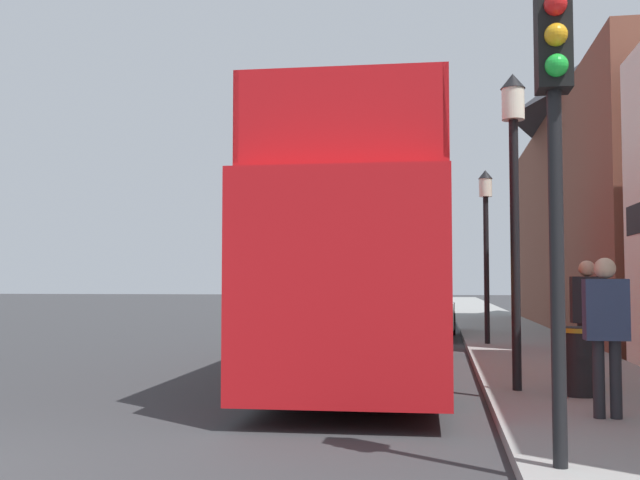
{
  "coord_description": "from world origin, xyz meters",
  "views": [
    {
      "loc": [
        4.88,
        -5.53,
        1.65
      ],
      "look_at": [
        2.76,
        7.66,
        2.41
      ],
      "focal_mm": 42.0,
      "sensor_mm": 36.0,
      "label": 1
    }
  ],
  "objects_px": {
    "pedestrian_second": "(606,321)",
    "lamp_post_nearest": "(514,169)",
    "pedestrian_third": "(588,308)",
    "parked_car_ahead_of_bus": "(423,313)",
    "litter_bin": "(580,359)",
    "tour_bus": "(371,269)",
    "traffic_signal": "(555,116)",
    "lamp_post_second": "(486,222)"
  },
  "relations": [
    {
      "from": "pedestrian_third",
      "to": "lamp_post_nearest",
      "type": "height_order",
      "value": "lamp_post_nearest"
    },
    {
      "from": "pedestrian_second",
      "to": "lamp_post_nearest",
      "type": "height_order",
      "value": "lamp_post_nearest"
    },
    {
      "from": "pedestrian_third",
      "to": "lamp_post_nearest",
      "type": "xyz_separation_m",
      "value": [
        -1.17,
        -1.09,
        2.01
      ]
    },
    {
      "from": "tour_bus",
      "to": "litter_bin",
      "type": "height_order",
      "value": "tour_bus"
    },
    {
      "from": "tour_bus",
      "to": "pedestrian_second",
      "type": "height_order",
      "value": "tour_bus"
    },
    {
      "from": "lamp_post_nearest",
      "to": "parked_car_ahead_of_bus",
      "type": "bearing_deg",
      "value": 97.66
    },
    {
      "from": "parked_car_ahead_of_bus",
      "to": "pedestrian_second",
      "type": "bearing_deg",
      "value": -77.71
    },
    {
      "from": "lamp_post_nearest",
      "to": "lamp_post_second",
      "type": "height_order",
      "value": "lamp_post_nearest"
    },
    {
      "from": "lamp_post_second",
      "to": "pedestrian_second",
      "type": "bearing_deg",
      "value": -86.12
    },
    {
      "from": "pedestrian_second",
      "to": "lamp_post_nearest",
      "type": "bearing_deg",
      "value": 110.53
    },
    {
      "from": "lamp_post_second",
      "to": "litter_bin",
      "type": "height_order",
      "value": "lamp_post_second"
    },
    {
      "from": "pedestrian_second",
      "to": "traffic_signal",
      "type": "bearing_deg",
      "value": -109.98
    },
    {
      "from": "tour_bus",
      "to": "lamp_post_nearest",
      "type": "height_order",
      "value": "lamp_post_nearest"
    },
    {
      "from": "tour_bus",
      "to": "pedestrian_third",
      "type": "height_order",
      "value": "tour_bus"
    },
    {
      "from": "pedestrian_third",
      "to": "litter_bin",
      "type": "xyz_separation_m",
      "value": [
        -0.39,
        -1.5,
        -0.62
      ]
    },
    {
      "from": "parked_car_ahead_of_bus",
      "to": "traffic_signal",
      "type": "bearing_deg",
      "value": -82.17
    },
    {
      "from": "tour_bus",
      "to": "lamp_post_second",
      "type": "relative_size",
      "value": 2.58
    },
    {
      "from": "pedestrian_second",
      "to": "parked_car_ahead_of_bus",
      "type": "bearing_deg",
      "value": 99.69
    },
    {
      "from": "tour_bus",
      "to": "parked_car_ahead_of_bus",
      "type": "xyz_separation_m",
      "value": [
        0.74,
        8.84,
        -1.16
      ]
    },
    {
      "from": "litter_bin",
      "to": "traffic_signal",
      "type": "bearing_deg",
      "value": -102.15
    },
    {
      "from": "pedestrian_third",
      "to": "traffic_signal",
      "type": "distance_m",
      "value": 5.97
    },
    {
      "from": "traffic_signal",
      "to": "lamp_post_second",
      "type": "xyz_separation_m",
      "value": [
        0.18,
        12.56,
        0.1
      ]
    },
    {
      "from": "pedestrian_second",
      "to": "lamp_post_nearest",
      "type": "xyz_separation_m",
      "value": [
        -0.78,
        2.07,
        2.04
      ]
    },
    {
      "from": "parked_car_ahead_of_bus",
      "to": "lamp_post_second",
      "type": "relative_size",
      "value": 1.01
    },
    {
      "from": "traffic_signal",
      "to": "lamp_post_nearest",
      "type": "relative_size",
      "value": 0.88
    },
    {
      "from": "tour_bus",
      "to": "parked_car_ahead_of_bus",
      "type": "height_order",
      "value": "tour_bus"
    },
    {
      "from": "parked_car_ahead_of_bus",
      "to": "pedestrian_second",
      "type": "xyz_separation_m",
      "value": [
        2.35,
        -13.75,
        0.49
      ]
    },
    {
      "from": "lamp_post_second",
      "to": "lamp_post_nearest",
      "type": "bearing_deg",
      "value": -90.61
    },
    {
      "from": "parked_car_ahead_of_bus",
      "to": "traffic_signal",
      "type": "xyz_separation_m",
      "value": [
        1.48,
        -16.15,
        2.31
      ]
    },
    {
      "from": "pedestrian_second",
      "to": "lamp_post_second",
      "type": "xyz_separation_m",
      "value": [
        -0.69,
        10.17,
        1.92
      ]
    },
    {
      "from": "traffic_signal",
      "to": "litter_bin",
      "type": "xyz_separation_m",
      "value": [
        0.87,
        4.06,
        -2.41
      ]
    },
    {
      "from": "pedestrian_third",
      "to": "traffic_signal",
      "type": "relative_size",
      "value": 0.47
    },
    {
      "from": "parked_car_ahead_of_bus",
      "to": "litter_bin",
      "type": "relative_size",
      "value": 4.78
    },
    {
      "from": "lamp_post_nearest",
      "to": "lamp_post_second",
      "type": "distance_m",
      "value": 8.1
    },
    {
      "from": "tour_bus",
      "to": "pedestrian_third",
      "type": "distance_m",
      "value": 3.95
    },
    {
      "from": "traffic_signal",
      "to": "pedestrian_third",
      "type": "bearing_deg",
      "value": 77.18
    },
    {
      "from": "traffic_signal",
      "to": "lamp_post_nearest",
      "type": "height_order",
      "value": "lamp_post_nearest"
    },
    {
      "from": "pedestrian_third",
      "to": "lamp_post_second",
      "type": "relative_size",
      "value": 0.43
    },
    {
      "from": "pedestrian_second",
      "to": "tour_bus",
      "type": "bearing_deg",
      "value": 122.12
    },
    {
      "from": "parked_car_ahead_of_bus",
      "to": "pedestrian_third",
      "type": "relative_size",
      "value": 2.37
    },
    {
      "from": "pedestrian_third",
      "to": "traffic_signal",
      "type": "xyz_separation_m",
      "value": [
        -1.26,
        -5.56,
        1.79
      ]
    },
    {
      "from": "pedestrian_third",
      "to": "parked_car_ahead_of_bus",
      "type": "bearing_deg",
      "value": 104.52
    }
  ]
}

